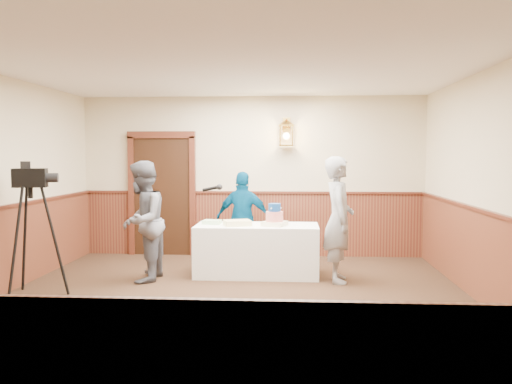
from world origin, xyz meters
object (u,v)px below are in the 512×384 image
(display_table, at_px, (257,250))
(sheet_cake_yellow, at_px, (237,223))
(tv_camera_rig, at_px, (32,239))
(sheet_cake_green, at_px, (212,222))
(assistant_p, at_px, (243,219))
(baker, at_px, (339,219))
(interviewer, at_px, (142,221))
(tiered_cake, at_px, (275,217))

(display_table, bearing_deg, sheet_cake_yellow, -162.58)
(tv_camera_rig, bearing_deg, sheet_cake_green, 20.15)
(sheet_cake_yellow, relative_size, assistant_p, 0.25)
(sheet_cake_yellow, height_order, tv_camera_rig, tv_camera_rig)
(sheet_cake_green, relative_size, tv_camera_rig, 0.16)
(baker, bearing_deg, sheet_cake_green, 77.43)
(interviewer, bearing_deg, sheet_cake_yellow, 107.38)
(tiered_cake, height_order, interviewer, interviewer)
(interviewer, relative_size, baker, 0.97)
(display_table, distance_m, assistant_p, 0.81)
(display_table, bearing_deg, tiered_cake, -16.15)
(display_table, xyz_separation_m, sheet_cake_green, (-0.68, 0.05, 0.40))
(sheet_cake_green, distance_m, baker, 1.88)
(display_table, distance_m, baker, 1.31)
(baker, bearing_deg, sheet_cake_yellow, 79.73)
(tiered_cake, bearing_deg, assistant_p, 125.39)
(tiered_cake, relative_size, sheet_cake_green, 1.57)
(assistant_p, bearing_deg, sheet_cake_yellow, 95.67)
(sheet_cake_green, bearing_deg, baker, -11.66)
(interviewer, distance_m, assistant_p, 1.75)
(sheet_cake_yellow, distance_m, assistant_p, 0.75)
(sheet_cake_yellow, relative_size, tv_camera_rig, 0.23)
(sheet_cake_yellow, bearing_deg, tv_camera_rig, -152.45)
(tiered_cake, xyz_separation_m, baker, (0.90, -0.25, 0.00))
(sheet_cake_green, bearing_deg, tv_camera_rig, -145.38)
(interviewer, xyz_separation_m, tv_camera_rig, (-1.16, -0.90, -0.13))
(assistant_p, bearing_deg, sheet_cake_green, 62.75)
(tiered_cake, bearing_deg, baker, -15.48)
(tv_camera_rig, bearing_deg, baker, 0.52)
(sheet_cake_yellow, height_order, baker, baker)
(tiered_cake, distance_m, sheet_cake_yellow, 0.55)
(display_table, bearing_deg, sheet_cake_green, 175.43)
(display_table, xyz_separation_m, tv_camera_rig, (-2.74, -1.37, 0.35))
(sheet_cake_yellow, xyz_separation_m, baker, (1.45, -0.24, 0.09))
(tiered_cake, height_order, assistant_p, assistant_p)
(assistant_p, relative_size, tv_camera_rig, 0.94)
(sheet_cake_green, height_order, assistant_p, assistant_p)
(interviewer, bearing_deg, sheet_cake_green, 121.09)
(display_table, xyz_separation_m, assistant_p, (-0.26, 0.66, 0.38))
(sheet_cake_yellow, height_order, assistant_p, assistant_p)
(tiered_cake, height_order, baker, baker)
(sheet_cake_yellow, bearing_deg, baker, -9.36)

